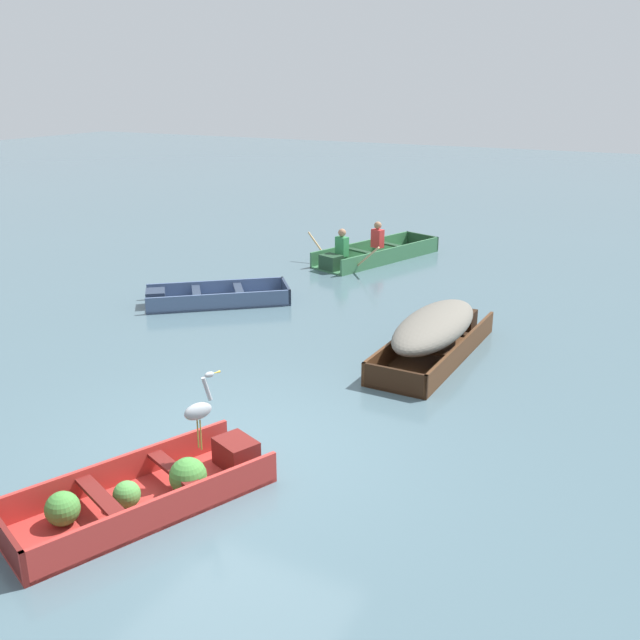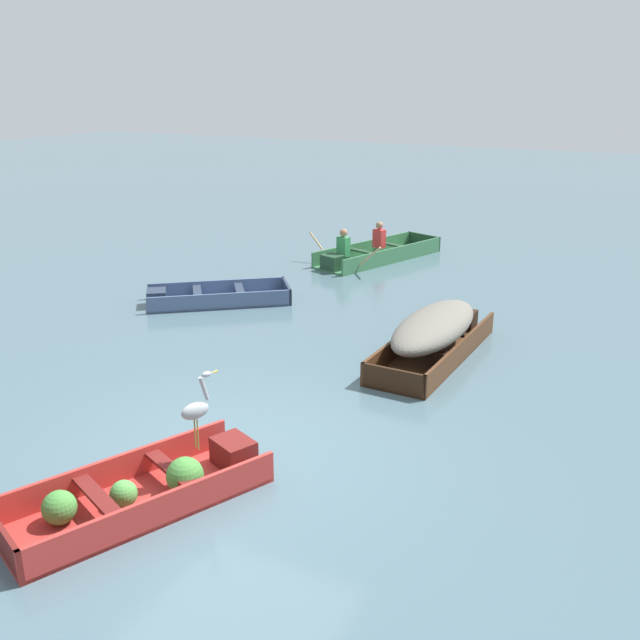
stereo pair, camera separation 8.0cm
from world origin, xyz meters
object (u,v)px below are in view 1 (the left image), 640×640
at_px(skiff_slate_blue_mid_moored, 212,298).
at_px(rowboat_green_with_crew, 371,253).
at_px(heron_on_dinghy, 199,408).
at_px(skiff_dark_varnish_near_moored, 435,330).
at_px(dinghy_red_foreground, 148,491).

height_order(skiff_slate_blue_mid_moored, rowboat_green_with_crew, rowboat_green_with_crew).
bearing_deg(skiff_slate_blue_mid_moored, rowboat_green_with_crew, 72.76).
bearing_deg(heron_on_dinghy, rowboat_green_with_crew, 103.41).
distance_m(skiff_slate_blue_mid_moored, heron_on_dinghy, 6.68).
relative_size(skiff_dark_varnish_near_moored, skiff_slate_blue_mid_moored, 1.16).
xyz_separation_m(skiff_slate_blue_mid_moored, heron_on_dinghy, (3.79, -5.44, 0.79)).
bearing_deg(skiff_dark_varnish_near_moored, rowboat_green_with_crew, 122.73).
xyz_separation_m(dinghy_red_foreground, skiff_dark_varnish_near_moored, (1.26, 5.32, 0.28)).
distance_m(dinghy_red_foreground, skiff_dark_varnish_near_moored, 5.47).
bearing_deg(dinghy_red_foreground, skiff_dark_varnish_near_moored, 76.70).
distance_m(dinghy_red_foreground, heron_on_dinghy, 0.98).
xyz_separation_m(dinghy_red_foreground, rowboat_green_with_crew, (-2.11, 10.55, 0.04)).
xyz_separation_m(skiff_slate_blue_mid_moored, rowboat_green_with_crew, (1.41, 4.54, 0.08)).
bearing_deg(rowboat_green_with_crew, skiff_dark_varnish_near_moored, -57.27).
relative_size(dinghy_red_foreground, skiff_slate_blue_mid_moored, 1.04).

